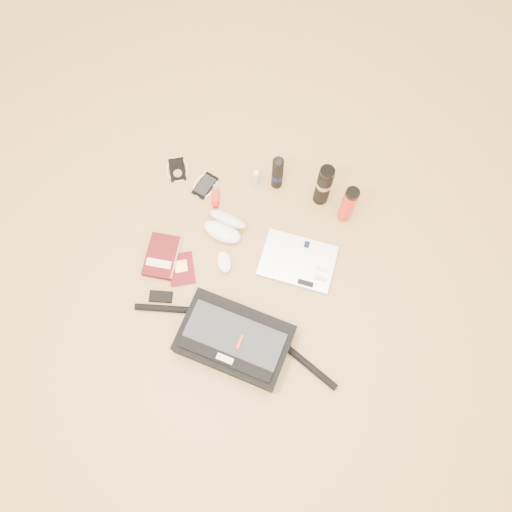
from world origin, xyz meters
name	(u,v)px	position (x,y,z in m)	size (l,w,h in m)	color
ground	(243,289)	(0.00, 0.00, 0.00)	(4.00, 4.00, 0.00)	#A47944
messenger_bag	(234,340)	(0.00, -0.22, 0.05)	(0.83, 0.35, 0.12)	black
laptop	(298,261)	(0.21, 0.14, 0.01)	(0.33, 0.25, 0.03)	silver
book	(162,256)	(-0.35, 0.09, 0.02)	(0.13, 0.19, 0.03)	#480A0D
passport	(181,269)	(-0.26, 0.05, 0.00)	(0.14, 0.17, 0.01)	#500711
mouse	(224,262)	(-0.09, 0.10, 0.02)	(0.09, 0.11, 0.03)	white
sunglasses_case	(225,226)	(-0.11, 0.25, 0.03)	(0.20, 0.19, 0.10)	white
ipod	(177,170)	(-0.37, 0.50, 0.01)	(0.12, 0.13, 0.01)	black
phone	(205,186)	(-0.23, 0.44, 0.01)	(0.13, 0.14, 0.01)	black
inhaler	(215,196)	(-0.18, 0.39, 0.01)	(0.04, 0.11, 0.03)	#AD2013
spray_bottle	(256,178)	(-0.01, 0.49, 0.04)	(0.03, 0.03, 0.10)	#99BCCA
aerosol_can	(277,173)	(0.08, 0.49, 0.10)	(0.06, 0.06, 0.21)	black
thermos_black	(324,185)	(0.27, 0.45, 0.12)	(0.07, 0.07, 0.25)	black
thermos_red	(348,205)	(0.38, 0.38, 0.11)	(0.06, 0.06, 0.23)	red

